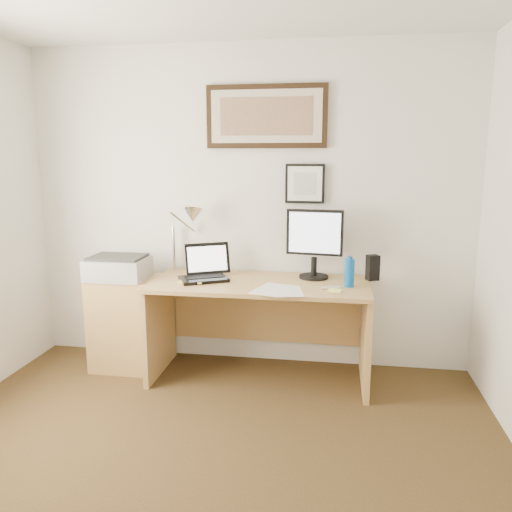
% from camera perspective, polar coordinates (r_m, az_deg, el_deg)
% --- Properties ---
extents(wall_back, '(3.50, 0.02, 2.50)m').
position_cam_1_polar(wall_back, '(3.96, -0.97, 5.45)').
color(wall_back, white).
rests_on(wall_back, ground).
extents(side_cabinet, '(0.50, 0.40, 0.73)m').
position_cam_1_polar(side_cabinet, '(4.11, -14.58, -7.37)').
color(side_cabinet, '#AD8448').
rests_on(side_cabinet, floor).
extents(water_bottle, '(0.07, 0.07, 0.20)m').
position_cam_1_polar(water_bottle, '(3.57, 10.62, -1.91)').
color(water_bottle, '#0C55A6').
rests_on(water_bottle, desk).
extents(bottle_cap, '(0.04, 0.04, 0.02)m').
position_cam_1_polar(bottle_cap, '(3.54, 10.68, -0.18)').
color(bottle_cap, '#0C55A6').
rests_on(bottle_cap, water_bottle).
extents(speaker, '(0.11, 0.10, 0.19)m').
position_cam_1_polar(speaker, '(3.80, 13.19, -1.30)').
color(speaker, black).
rests_on(speaker, desk).
extents(paper_sheet_a, '(0.32, 0.38, 0.00)m').
position_cam_1_polar(paper_sheet_a, '(3.45, 1.95, -3.86)').
color(paper_sheet_a, white).
rests_on(paper_sheet_a, desk).
extents(paper_sheet_b, '(0.25, 0.31, 0.00)m').
position_cam_1_polar(paper_sheet_b, '(3.40, 3.64, -4.06)').
color(paper_sheet_b, white).
rests_on(paper_sheet_b, desk).
extents(sticky_pad, '(0.10, 0.10, 0.01)m').
position_cam_1_polar(sticky_pad, '(3.44, 9.00, -3.93)').
color(sticky_pad, '#F9FF78').
rests_on(sticky_pad, desk).
extents(marker_pen, '(0.14, 0.06, 0.02)m').
position_cam_1_polar(marker_pen, '(3.51, 8.58, -3.60)').
color(marker_pen, white).
rests_on(marker_pen, desk).
extents(book, '(0.20, 0.26, 0.02)m').
position_cam_1_polar(book, '(3.76, -8.31, -2.59)').
color(book, '#EAC66E').
rests_on(book, desk).
extents(desk, '(1.60, 0.70, 0.75)m').
position_cam_1_polar(desk, '(3.81, 0.57, -6.11)').
color(desk, '#AD8448').
rests_on(desk, floor).
extents(laptop, '(0.41, 0.43, 0.26)m').
position_cam_1_polar(laptop, '(3.75, -5.85, -1.77)').
color(laptop, black).
rests_on(laptop, desk).
extents(lcd_monitor, '(0.42, 0.22, 0.52)m').
position_cam_1_polar(lcd_monitor, '(3.74, 6.70, 1.78)').
color(lcd_monitor, black).
rests_on(lcd_monitor, desk).
extents(printer, '(0.44, 0.34, 0.18)m').
position_cam_1_polar(printer, '(3.96, -15.49, -1.28)').
color(printer, '#ABABAD').
rests_on(printer, side_cabinet).
extents(desk_lamp, '(0.29, 0.27, 0.53)m').
position_cam_1_polar(desk_lamp, '(3.87, -7.43, 4.30)').
color(desk_lamp, silver).
rests_on(desk_lamp, desk).
extents(picture_large, '(0.92, 0.04, 0.47)m').
position_cam_1_polar(picture_large, '(3.90, 1.18, 15.66)').
color(picture_large, black).
rests_on(picture_large, wall_back).
extents(picture_small, '(0.30, 0.03, 0.30)m').
position_cam_1_polar(picture_small, '(3.86, 5.61, 8.23)').
color(picture_small, black).
rests_on(picture_small, wall_back).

